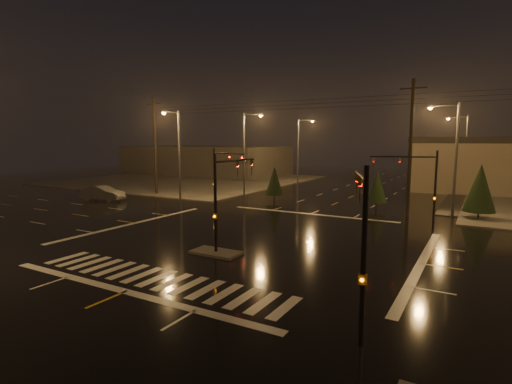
% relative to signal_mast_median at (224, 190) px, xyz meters
% --- Properties ---
extents(ground, '(140.00, 140.00, 0.00)m').
position_rel_signal_mast_median_xyz_m(ground, '(-0.00, 3.07, -3.75)').
color(ground, black).
rests_on(ground, ground).
extents(sidewalk_nw, '(36.00, 36.00, 0.12)m').
position_rel_signal_mast_median_xyz_m(sidewalk_nw, '(-30.00, 33.07, -3.69)').
color(sidewalk_nw, '#4A4742').
rests_on(sidewalk_nw, ground).
extents(median_island, '(3.00, 1.60, 0.15)m').
position_rel_signal_mast_median_xyz_m(median_island, '(-0.00, -0.93, -3.68)').
color(median_island, '#4A4742').
rests_on(median_island, ground).
extents(crosswalk, '(15.00, 2.60, 0.01)m').
position_rel_signal_mast_median_xyz_m(crosswalk, '(-0.00, -5.93, -3.75)').
color(crosswalk, beige).
rests_on(crosswalk, ground).
extents(stop_bar_near, '(16.00, 0.50, 0.01)m').
position_rel_signal_mast_median_xyz_m(stop_bar_near, '(-0.00, -7.93, -3.75)').
color(stop_bar_near, beige).
rests_on(stop_bar_near, ground).
extents(stop_bar_far, '(16.00, 0.50, 0.01)m').
position_rel_signal_mast_median_xyz_m(stop_bar_far, '(-0.00, 14.07, -3.75)').
color(stop_bar_far, beige).
rests_on(stop_bar_far, ground).
extents(commercial_block, '(30.00, 18.00, 5.60)m').
position_rel_signal_mast_median_xyz_m(commercial_block, '(-35.00, 45.07, -0.95)').
color(commercial_block, '#403B38').
rests_on(commercial_block, ground).
extents(signal_mast_median, '(0.25, 4.59, 6.00)m').
position_rel_signal_mast_median_xyz_m(signal_mast_median, '(0.00, 0.00, 0.00)').
color(signal_mast_median, black).
rests_on(signal_mast_median, ground).
extents(signal_mast_ne, '(4.84, 1.86, 6.00)m').
position_rel_signal_mast_median_xyz_m(signal_mast_ne, '(9.50, 13.21, 0.04)').
color(signal_mast_ne, black).
rests_on(signal_mast_ne, ground).
extents(signal_mast_nw, '(4.84, 1.86, 6.00)m').
position_rel_signal_mast_median_xyz_m(signal_mast_nw, '(-9.50, 13.21, 0.04)').
color(signal_mast_nw, black).
rests_on(signal_mast_nw, ground).
extents(signal_mast_se, '(1.55, 3.87, 6.00)m').
position_rel_signal_mast_median_xyz_m(signal_mast_se, '(10.23, -6.68, -0.04)').
color(signal_mast_se, black).
rests_on(signal_mast_se, ground).
extents(streetlight_1, '(2.77, 0.32, 10.00)m').
position_rel_signal_mast_median_xyz_m(streetlight_1, '(-11.18, 21.07, 2.05)').
color(streetlight_1, '#38383A').
rests_on(streetlight_1, ground).
extents(streetlight_2, '(2.77, 0.32, 10.00)m').
position_rel_signal_mast_median_xyz_m(streetlight_2, '(-11.18, 37.07, 2.05)').
color(streetlight_2, '#38383A').
rests_on(streetlight_2, ground).
extents(streetlight_3, '(2.77, 0.32, 10.00)m').
position_rel_signal_mast_median_xyz_m(streetlight_3, '(11.18, 19.07, 2.05)').
color(streetlight_3, '#38383A').
rests_on(streetlight_3, ground).
extents(streetlight_4, '(2.77, 0.32, 10.00)m').
position_rel_signal_mast_median_xyz_m(streetlight_4, '(11.18, 39.07, 2.05)').
color(streetlight_4, '#38383A').
rests_on(streetlight_4, ground).
extents(streetlight_5, '(0.32, 2.77, 10.00)m').
position_rel_signal_mast_median_xyz_m(streetlight_5, '(-16.00, 14.26, 2.05)').
color(streetlight_5, '#38383A').
rests_on(streetlight_5, ground).
extents(utility_pole_0, '(2.20, 0.32, 12.00)m').
position_rel_signal_mast_median_xyz_m(utility_pole_0, '(-22.00, 17.07, 2.38)').
color(utility_pole_0, black).
rests_on(utility_pole_0, ground).
extents(utility_pole_1, '(2.20, 0.32, 12.00)m').
position_rel_signal_mast_median_xyz_m(utility_pole_1, '(8.00, 17.07, 2.38)').
color(utility_pole_1, black).
rests_on(utility_pole_1, ground).
extents(conifer_0, '(2.63, 2.63, 4.80)m').
position_rel_signal_mast_median_xyz_m(conifer_0, '(13.51, 18.80, -1.00)').
color(conifer_0, black).
rests_on(conifer_0, ground).
extents(conifer_3, '(2.03, 2.03, 3.87)m').
position_rel_signal_mast_median_xyz_m(conifer_3, '(-6.64, 19.66, -1.47)').
color(conifer_3, black).
rests_on(conifer_3, ground).
extents(conifer_4, '(1.97, 1.97, 3.78)m').
position_rel_signal_mast_median_xyz_m(conifer_4, '(4.64, 19.82, -1.52)').
color(conifer_4, black).
rests_on(conifer_4, ground).
extents(car_crossing, '(5.33, 2.79, 1.67)m').
position_rel_signal_mast_median_xyz_m(car_crossing, '(-23.63, 10.21, -2.92)').
color(car_crossing, '#53575A').
rests_on(car_crossing, ground).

